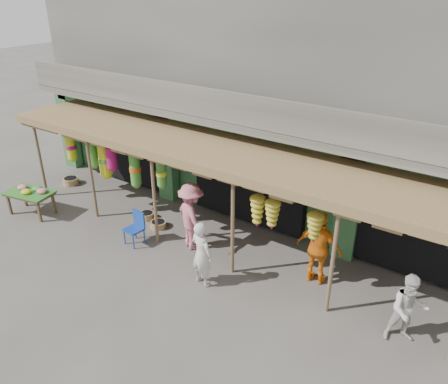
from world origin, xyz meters
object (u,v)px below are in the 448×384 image
Objects in this scene: person_front at (202,254)px; person_vendor at (319,249)px; flower_table at (30,193)px; blue_chair at (136,226)px; person_shopper at (192,217)px; person_right at (408,309)px.

person_vendor reaches higher than person_front.
person_vendor is at bearing 0.80° from flower_table.
blue_chair is at bearing -1.86° from flower_table.
person_shopper is at bearing 31.86° from blue_chair.
person_right is (7.03, 0.44, 0.25)m from blue_chair.
person_front reaches higher than flower_table.
person_shopper is (-5.62, 0.26, 0.16)m from person_right.
person_front is 1.62m from person_shopper.
flower_table is 0.95× the size of person_front.
person_right is at bearing 9.18° from blue_chair.
flower_table is at bearing 9.92° from person_vendor.
person_right is (10.87, 1.06, 0.07)m from flower_table.
blue_chair is 0.60× the size of person_right.
blue_chair is at bearing 12.01° from person_vendor.
blue_chair is 1.62m from person_shopper.
person_shopper is at bearing 147.00° from person_right.
person_vendor reaches higher than person_right.
person_right is 0.83× the size of person_vendor.
person_shopper is (5.25, 1.32, 0.24)m from flower_table.
person_shopper reaches higher than person_front.
person_right is at bearing -5.52° from flower_table.
flower_table is 3.90m from blue_chair.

